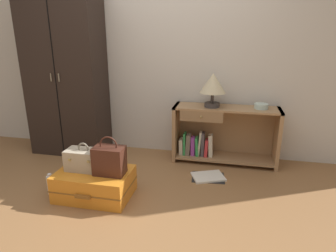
# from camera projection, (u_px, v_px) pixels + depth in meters

# --- Properties ---
(ground_plane) EXTENTS (9.00, 9.00, 0.00)m
(ground_plane) POSITION_uv_depth(u_px,v_px,m) (118.00, 212.00, 2.53)
(ground_plane) COLOR olive
(back_wall) EXTENTS (6.40, 0.10, 2.60)m
(back_wall) POSITION_uv_depth(u_px,v_px,m) (159.00, 47.00, 3.53)
(back_wall) COLOR beige
(back_wall) RESTS_ON ground_plane
(wardrobe) EXTENTS (0.90, 0.47, 1.96)m
(wardrobe) POSITION_uv_depth(u_px,v_px,m) (66.00, 75.00, 3.57)
(wardrobe) COLOR black
(wardrobe) RESTS_ON ground_plane
(bookshelf) EXTENTS (1.19, 0.35, 0.66)m
(bookshelf) POSITION_uv_depth(u_px,v_px,m) (220.00, 134.00, 3.46)
(bookshelf) COLOR #A37A51
(bookshelf) RESTS_ON ground_plane
(table_lamp) EXTENTS (0.29, 0.29, 0.38)m
(table_lamp) POSITION_uv_depth(u_px,v_px,m) (213.00, 85.00, 3.26)
(table_lamp) COLOR #3D3838
(table_lamp) RESTS_ON bookshelf
(bowl) EXTENTS (0.15, 0.15, 0.06)m
(bowl) POSITION_uv_depth(u_px,v_px,m) (261.00, 106.00, 3.26)
(bowl) COLOR silver
(bowl) RESTS_ON bookshelf
(suitcase_large) EXTENTS (0.68, 0.48, 0.25)m
(suitcase_large) POSITION_uv_depth(u_px,v_px,m) (95.00, 184.00, 2.75)
(suitcase_large) COLOR orange
(suitcase_large) RESTS_ON ground_plane
(train_case) EXTENTS (0.33, 0.19, 0.27)m
(train_case) POSITION_uv_depth(u_px,v_px,m) (84.00, 160.00, 2.73)
(train_case) COLOR #B7A88E
(train_case) RESTS_ON suitcase_large
(handbag) EXTENTS (0.27, 0.17, 0.36)m
(handbag) POSITION_uv_depth(u_px,v_px,m) (109.00, 160.00, 2.63)
(handbag) COLOR #472319
(handbag) RESTS_ON suitcase_large
(bottle) EXTENTS (0.06, 0.06, 0.21)m
(bottle) POSITION_uv_depth(u_px,v_px,m) (51.00, 184.00, 2.80)
(bottle) COLOR white
(bottle) RESTS_ON ground_plane
(open_book_on_floor) EXTENTS (0.39, 0.35, 0.02)m
(open_book_on_floor) POSITION_uv_depth(u_px,v_px,m) (208.00, 177.00, 3.13)
(open_book_on_floor) COLOR white
(open_book_on_floor) RESTS_ON ground_plane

